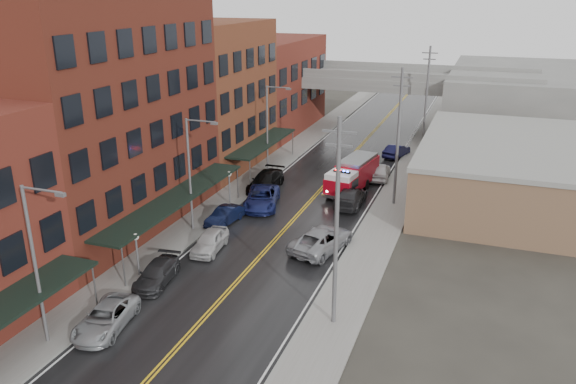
% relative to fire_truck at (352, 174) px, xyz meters
% --- Properties ---
extents(road, '(11.00, 160.00, 0.02)m').
position_rel_fire_truck_xyz_m(road, '(-2.79, -7.56, -1.55)').
color(road, black).
rests_on(road, ground).
extents(sidewalk_left, '(3.00, 160.00, 0.15)m').
position_rel_fire_truck_xyz_m(sidewalk_left, '(-10.09, -7.56, -1.49)').
color(sidewalk_left, slate).
rests_on(sidewalk_left, ground).
extents(sidewalk_right, '(3.00, 160.00, 0.15)m').
position_rel_fire_truck_xyz_m(sidewalk_right, '(4.51, -7.56, -1.49)').
color(sidewalk_right, slate).
rests_on(sidewalk_right, ground).
extents(curb_left, '(0.30, 160.00, 0.15)m').
position_rel_fire_truck_xyz_m(curb_left, '(-8.44, -7.56, -1.49)').
color(curb_left, gray).
rests_on(curb_left, ground).
extents(curb_right, '(0.30, 160.00, 0.15)m').
position_rel_fire_truck_xyz_m(curb_right, '(2.86, -7.56, -1.49)').
color(curb_right, gray).
rests_on(curb_right, ground).
extents(brick_building_b, '(9.00, 20.00, 18.00)m').
position_rel_fire_truck_xyz_m(brick_building_b, '(-16.09, -14.56, 7.44)').
color(brick_building_b, '#4C1F14').
rests_on(brick_building_b, ground).
extents(brick_building_c, '(9.00, 15.00, 15.00)m').
position_rel_fire_truck_xyz_m(brick_building_c, '(-16.09, 2.94, 5.94)').
color(brick_building_c, brown).
rests_on(brick_building_c, ground).
extents(brick_building_far, '(9.00, 20.00, 12.00)m').
position_rel_fire_truck_xyz_m(brick_building_far, '(-16.09, 20.44, 4.44)').
color(brick_building_far, maroon).
rests_on(brick_building_far, ground).
extents(tan_building, '(14.00, 22.00, 5.00)m').
position_rel_fire_truck_xyz_m(tan_building, '(13.21, 2.44, 0.94)').
color(tan_building, brown).
rests_on(tan_building, ground).
extents(right_far_block, '(18.00, 30.00, 8.00)m').
position_rel_fire_truck_xyz_m(right_far_block, '(15.21, 32.44, 2.44)').
color(right_far_block, slate).
rests_on(right_far_block, ground).
extents(awning_1, '(2.60, 18.00, 3.09)m').
position_rel_fire_truck_xyz_m(awning_1, '(-10.28, -14.56, 1.43)').
color(awning_1, black).
rests_on(awning_1, ground).
extents(awning_2, '(2.60, 13.00, 3.09)m').
position_rel_fire_truck_xyz_m(awning_2, '(-10.28, 2.94, 1.42)').
color(awning_2, black).
rests_on(awning_2, ground).
extents(globe_lamp_1, '(0.44, 0.44, 3.12)m').
position_rel_fire_truck_xyz_m(globe_lamp_1, '(-9.19, -21.56, 0.75)').
color(globe_lamp_1, '#59595B').
rests_on(globe_lamp_1, ground).
extents(globe_lamp_2, '(0.44, 0.44, 3.12)m').
position_rel_fire_truck_xyz_m(globe_lamp_2, '(-9.19, -7.56, 0.75)').
color(globe_lamp_2, '#59595B').
rests_on(globe_lamp_2, ground).
extents(street_lamp_0, '(2.64, 0.22, 9.00)m').
position_rel_fire_truck_xyz_m(street_lamp_0, '(-9.34, -29.56, 3.62)').
color(street_lamp_0, '#59595B').
rests_on(street_lamp_0, ground).
extents(street_lamp_1, '(2.64, 0.22, 9.00)m').
position_rel_fire_truck_xyz_m(street_lamp_1, '(-9.34, -13.56, 3.62)').
color(street_lamp_1, '#59595B').
rests_on(street_lamp_1, ground).
extents(street_lamp_2, '(2.64, 0.22, 9.00)m').
position_rel_fire_truck_xyz_m(street_lamp_2, '(-9.34, 2.44, 3.62)').
color(street_lamp_2, '#59595B').
rests_on(street_lamp_2, ground).
extents(utility_pole_0, '(1.80, 0.24, 12.00)m').
position_rel_fire_truck_xyz_m(utility_pole_0, '(4.41, -22.56, 4.74)').
color(utility_pole_0, '#59595B').
rests_on(utility_pole_0, ground).
extents(utility_pole_1, '(1.80, 0.24, 12.00)m').
position_rel_fire_truck_xyz_m(utility_pole_1, '(4.41, -2.56, 4.74)').
color(utility_pole_1, '#59595B').
rests_on(utility_pole_1, ground).
extents(utility_pole_2, '(1.80, 0.24, 12.00)m').
position_rel_fire_truck_xyz_m(utility_pole_2, '(4.41, 17.44, 4.74)').
color(utility_pole_2, '#59595B').
rests_on(utility_pole_2, ground).
extents(overpass, '(40.00, 10.00, 7.50)m').
position_rel_fire_truck_xyz_m(overpass, '(-2.79, 24.44, 4.42)').
color(overpass, slate).
rests_on(overpass, ground).
extents(fire_truck, '(4.07, 8.19, 2.89)m').
position_rel_fire_truck_xyz_m(fire_truck, '(0.00, 0.00, 0.00)').
color(fire_truck, maroon).
rests_on(fire_truck, ground).
extents(parked_car_left_2, '(3.03, 5.21, 1.36)m').
position_rel_fire_truck_xyz_m(parked_car_left_2, '(-7.44, -27.36, -0.88)').
color(parked_car_left_2, '#919498').
rests_on(parked_car_left_2, ground).
extents(parked_car_left_3, '(2.50, 4.80, 1.33)m').
position_rel_fire_truck_xyz_m(parked_car_left_3, '(-7.61, -21.86, -0.90)').
color(parked_car_left_3, '#262729').
rests_on(parked_car_left_3, ground).
extents(parked_car_left_4, '(2.18, 4.51, 1.48)m').
position_rel_fire_truck_xyz_m(parked_car_left_4, '(-6.62, -16.36, -0.82)').
color(parked_car_left_4, '#B9B9B9').
rests_on(parked_car_left_4, ground).
extents(parked_car_left_5, '(1.99, 4.28, 1.36)m').
position_rel_fire_truck_xyz_m(parked_car_left_5, '(-7.79, -11.46, -0.89)').
color(parked_car_left_5, black).
rests_on(parked_car_left_5, ground).
extents(parked_car_left_6, '(4.15, 6.41, 1.64)m').
position_rel_fire_truck_xyz_m(parked_car_left_6, '(-6.39, -6.95, -0.74)').
color(parked_car_left_6, navy).
rests_on(parked_car_left_6, ground).
extents(parked_car_left_7, '(2.46, 5.76, 1.65)m').
position_rel_fire_truck_xyz_m(parked_car_left_7, '(-7.79, -2.58, -0.74)').
color(parked_car_left_7, black).
rests_on(parked_car_left_7, ground).
extents(parked_car_right_0, '(4.16, 6.46, 1.66)m').
position_rel_fire_truck_xyz_m(parked_car_right_0, '(1.02, -13.50, -0.74)').
color(parked_car_right_0, gray).
rests_on(parked_car_right_0, ground).
extents(parked_car_right_1, '(2.30, 5.45, 1.57)m').
position_rel_fire_truck_xyz_m(parked_car_right_1, '(0.81, -4.01, -0.78)').
color(parked_car_right_1, black).
rests_on(parked_car_right_1, ground).
extents(parked_car_right_2, '(2.36, 4.90, 1.61)m').
position_rel_fire_truck_xyz_m(parked_car_right_2, '(1.84, 4.24, -0.76)').
color(parked_car_right_2, silver).
rests_on(parked_car_right_2, ground).
extents(parked_car_right_3, '(2.66, 4.65, 1.45)m').
position_rel_fire_truck_xyz_m(parked_car_right_3, '(2.10, 12.68, -0.84)').
color(parked_car_right_3, '#0E0E33').
rests_on(parked_car_right_3, ground).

